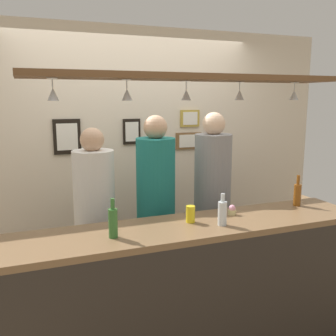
{
  "coord_description": "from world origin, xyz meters",
  "views": [
    {
      "loc": [
        -1.06,
        -2.69,
        1.89
      ],
      "look_at": [
        0.0,
        0.1,
        1.34
      ],
      "focal_mm": 40.28,
      "sensor_mm": 36.0,
      "label": 1
    }
  ],
  "objects_px": {
    "person_middle_teal_shirt": "(156,194)",
    "picture_frame_crest": "(132,132)",
    "bottle_beer_amber_tall": "(297,194)",
    "bottle_soda_clear": "(222,213)",
    "person_right_grey_shirt": "(212,188)",
    "person_left_white_patterned_shirt": "(95,207)",
    "picture_frame_caricature": "(67,137)",
    "drink_can": "(190,214)",
    "bottle_beer_green_import": "(113,222)",
    "picture_frame_lower_pair": "(189,141)",
    "picture_frame_upper_small": "(190,118)",
    "cupcake": "(232,210)"
  },
  "relations": [
    {
      "from": "person_middle_teal_shirt",
      "to": "bottle_beer_green_import",
      "type": "xyz_separation_m",
      "value": [
        -0.55,
        -0.75,
        0.05
      ]
    },
    {
      "from": "bottle_beer_green_import",
      "to": "picture_frame_upper_small",
      "type": "relative_size",
      "value": 1.18
    },
    {
      "from": "picture_frame_caricature",
      "to": "person_right_grey_shirt",
      "type": "bearing_deg",
      "value": -30.16
    },
    {
      "from": "person_right_grey_shirt",
      "to": "cupcake",
      "type": "distance_m",
      "value": 0.62
    },
    {
      "from": "picture_frame_caricature",
      "to": "picture_frame_upper_small",
      "type": "bearing_deg",
      "value": 0.0
    },
    {
      "from": "cupcake",
      "to": "bottle_soda_clear",
      "type": "bearing_deg",
      "value": -135.53
    },
    {
      "from": "cupcake",
      "to": "drink_can",
      "type": "bearing_deg",
      "value": -172.53
    },
    {
      "from": "person_right_grey_shirt",
      "to": "bottle_beer_amber_tall",
      "type": "relative_size",
      "value": 6.79
    },
    {
      "from": "bottle_beer_amber_tall",
      "to": "bottle_soda_clear",
      "type": "xyz_separation_m",
      "value": [
        -0.82,
        -0.21,
        -0.01
      ]
    },
    {
      "from": "bottle_beer_green_import",
      "to": "picture_frame_crest",
      "type": "height_order",
      "value": "picture_frame_crest"
    },
    {
      "from": "bottle_soda_clear",
      "to": "picture_frame_lower_pair",
      "type": "height_order",
      "value": "picture_frame_lower_pair"
    },
    {
      "from": "bottle_beer_amber_tall",
      "to": "picture_frame_upper_small",
      "type": "bearing_deg",
      "value": 107.77
    },
    {
      "from": "bottle_soda_clear",
      "to": "drink_can",
      "type": "bearing_deg",
      "value": 143.43
    },
    {
      "from": "cupcake",
      "to": "picture_frame_crest",
      "type": "bearing_deg",
      "value": 108.16
    },
    {
      "from": "bottle_beer_amber_tall",
      "to": "picture_frame_crest",
      "type": "relative_size",
      "value": 1.0
    },
    {
      "from": "bottle_beer_green_import",
      "to": "cupcake",
      "type": "bearing_deg",
      "value": 8.7
    },
    {
      "from": "picture_frame_upper_small",
      "to": "bottle_beer_green_import",
      "type": "bearing_deg",
      "value": -129.16
    },
    {
      "from": "bottle_beer_amber_tall",
      "to": "drink_can",
      "type": "distance_m",
      "value": 1.01
    },
    {
      "from": "drink_can",
      "to": "picture_frame_crest",
      "type": "xyz_separation_m",
      "value": [
        -0.06,
        1.36,
        0.49
      ]
    },
    {
      "from": "bottle_beer_green_import",
      "to": "picture_frame_upper_small",
      "type": "bearing_deg",
      "value": 50.84
    },
    {
      "from": "bottle_beer_amber_tall",
      "to": "picture_frame_upper_small",
      "type": "xyz_separation_m",
      "value": [
        -0.41,
        1.28,
        0.57
      ]
    },
    {
      "from": "picture_frame_lower_pair",
      "to": "picture_frame_caricature",
      "type": "xyz_separation_m",
      "value": [
        -1.29,
        0.0,
        0.09
      ]
    },
    {
      "from": "person_left_white_patterned_shirt",
      "to": "drink_can",
      "type": "distance_m",
      "value": 0.87
    },
    {
      "from": "bottle_beer_amber_tall",
      "to": "picture_frame_crest",
      "type": "distance_m",
      "value": 1.73
    },
    {
      "from": "bottle_beer_green_import",
      "to": "cupcake",
      "type": "xyz_separation_m",
      "value": [
        0.96,
        0.15,
        -0.07
      ]
    },
    {
      "from": "person_left_white_patterned_shirt",
      "to": "picture_frame_caricature",
      "type": "xyz_separation_m",
      "value": [
        -0.12,
        0.71,
        0.52
      ]
    },
    {
      "from": "person_right_grey_shirt",
      "to": "bottle_soda_clear",
      "type": "distance_m",
      "value": 0.86
    },
    {
      "from": "picture_frame_crest",
      "to": "cupcake",
      "type": "bearing_deg",
      "value": -71.84
    },
    {
      "from": "person_right_grey_shirt",
      "to": "picture_frame_lower_pair",
      "type": "distance_m",
      "value": 0.8
    },
    {
      "from": "picture_frame_upper_small",
      "to": "picture_frame_caricature",
      "type": "distance_m",
      "value": 1.31
    },
    {
      "from": "picture_frame_crest",
      "to": "drink_can",
      "type": "bearing_deg",
      "value": -87.67
    },
    {
      "from": "person_right_grey_shirt",
      "to": "person_left_white_patterned_shirt",
      "type": "bearing_deg",
      "value": -180.0
    },
    {
      "from": "picture_frame_upper_small",
      "to": "picture_frame_crest",
      "type": "relative_size",
      "value": 0.85
    },
    {
      "from": "bottle_beer_amber_tall",
      "to": "bottle_beer_green_import",
      "type": "bearing_deg",
      "value": -173.83
    },
    {
      "from": "cupcake",
      "to": "bottle_beer_green_import",
      "type": "bearing_deg",
      "value": -171.3
    },
    {
      "from": "person_middle_teal_shirt",
      "to": "bottle_soda_clear",
      "type": "relative_size",
      "value": 7.61
    },
    {
      "from": "person_left_white_patterned_shirt",
      "to": "cupcake",
      "type": "relative_size",
      "value": 21.27
    },
    {
      "from": "picture_frame_upper_small",
      "to": "picture_frame_lower_pair",
      "type": "distance_m",
      "value": 0.24
    },
    {
      "from": "picture_frame_lower_pair",
      "to": "person_right_grey_shirt",
      "type": "bearing_deg",
      "value": -95.55
    },
    {
      "from": "bottle_beer_amber_tall",
      "to": "picture_frame_caricature",
      "type": "xyz_separation_m",
      "value": [
        -1.71,
        1.28,
        0.42
      ]
    },
    {
      "from": "person_right_grey_shirt",
      "to": "picture_frame_lower_pair",
      "type": "height_order",
      "value": "person_right_grey_shirt"
    },
    {
      "from": "cupcake",
      "to": "picture_frame_crest",
      "type": "distance_m",
      "value": 1.47
    },
    {
      "from": "bottle_beer_amber_tall",
      "to": "picture_frame_crest",
      "type": "xyz_separation_m",
      "value": [
        -1.06,
        1.28,
        0.45
      ]
    },
    {
      "from": "person_middle_teal_shirt",
      "to": "picture_frame_crest",
      "type": "distance_m",
      "value": 0.86
    },
    {
      "from": "drink_can",
      "to": "picture_frame_upper_small",
      "type": "height_order",
      "value": "picture_frame_upper_small"
    },
    {
      "from": "person_right_grey_shirt",
      "to": "bottle_beer_amber_tall",
      "type": "height_order",
      "value": "person_right_grey_shirt"
    },
    {
      "from": "person_left_white_patterned_shirt",
      "to": "cupcake",
      "type": "distance_m",
      "value": 1.13
    },
    {
      "from": "person_middle_teal_shirt",
      "to": "picture_frame_crest",
      "type": "bearing_deg",
      "value": 91.14
    },
    {
      "from": "picture_frame_lower_pair",
      "to": "person_middle_teal_shirt",
      "type": "bearing_deg",
      "value": -131.5
    },
    {
      "from": "person_middle_teal_shirt",
      "to": "person_right_grey_shirt",
      "type": "bearing_deg",
      "value": 0.0
    }
  ]
}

